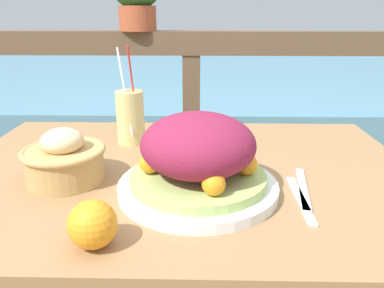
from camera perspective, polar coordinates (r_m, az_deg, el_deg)
The scene contains 9 objects.
patio_table at distance 0.87m, azimuth -1.35°, elevation -11.34°, with size 1.01×0.70×0.77m.
railing_fence at distance 1.55m, azimuth -0.08°, elevation 7.58°, with size 2.80×0.08×1.02m.
sea_backdrop at distance 4.10m, azimuth 0.79°, elevation 8.09°, with size 12.00×4.00×0.53m.
salad_plate at distance 0.69m, azimuth 0.94°, elevation -2.35°, with size 0.30×0.30×0.15m.
drink_glass at distance 0.96m, azimuth -9.37°, elevation 4.08°, with size 0.07×0.08×0.25m.
bread_basket at distance 0.78m, azimuth -18.87°, elevation -2.20°, with size 0.16×0.16×0.11m.
fork at distance 0.71m, azimuth 16.18°, elevation -8.07°, with size 0.02×0.18×0.00m.
knife at distance 0.75m, azimuth 16.54°, elevation -6.48°, with size 0.05×0.18×0.00m.
orange_near_basket at distance 0.56m, azimuth -14.91°, elevation -11.76°, with size 0.07×0.07×0.07m.
Camera 1 is at (0.04, -0.74, 1.09)m, focal length 35.00 mm.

